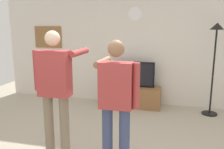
{
  "coord_description": "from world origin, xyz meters",
  "views": [
    {
      "loc": [
        1.02,
        -2.7,
        1.89
      ],
      "look_at": [
        0.06,
        1.2,
        1.05
      ],
      "focal_mm": 37.44,
      "sensor_mm": 36.0,
      "label": 1
    }
  ],
  "objects": [
    {
      "name": "person_standing_nearer_couch",
      "position": [
        0.39,
        0.07,
        0.98
      ],
      "size": [
        0.6,
        0.78,
        1.72
      ],
      "color": "#384266",
      "rests_on": "ground_plane"
    },
    {
      "name": "person_standing_nearer_lamp",
      "position": [
        -0.53,
        0.23,
        1.05
      ],
      "size": [
        0.64,
        0.78,
        1.83
      ],
      "color": "#7A6B56",
      "rests_on": "ground_plane"
    },
    {
      "name": "wall_clock",
      "position": [
        0.21,
        2.89,
        2.16
      ],
      "size": [
        0.33,
        0.03,
        0.33
      ],
      "primitive_type": "cylinder",
      "rotation": [
        1.57,
        0.0,
        0.0
      ],
      "color": "white"
    },
    {
      "name": "television",
      "position": [
        0.21,
        2.65,
        0.77
      ],
      "size": [
        1.02,
        0.07,
        0.59
      ],
      "color": "black",
      "rests_on": "tv_stand"
    },
    {
      "name": "framed_picture",
      "position": [
        -2.07,
        2.9,
        1.6
      ],
      "size": [
        0.75,
        0.04,
        0.56
      ],
      "primitive_type": "cube",
      "color": "olive"
    },
    {
      "name": "floor_lamp",
      "position": [
        1.94,
        2.48,
        1.4
      ],
      "size": [
        0.32,
        0.32,
        1.95
      ],
      "color": "black",
      "rests_on": "ground_plane"
    },
    {
      "name": "tv_stand",
      "position": [
        0.21,
        2.6,
        0.24
      ],
      "size": [
        1.35,
        0.5,
        0.48
      ],
      "color": "olive",
      "rests_on": "ground_plane"
    },
    {
      "name": "back_wall",
      "position": [
        0.0,
        2.95,
        1.35
      ],
      "size": [
        6.4,
        0.1,
        2.7
      ],
      "primitive_type": "cube",
      "color": "silver",
      "rests_on": "ground_plane"
    }
  ]
}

